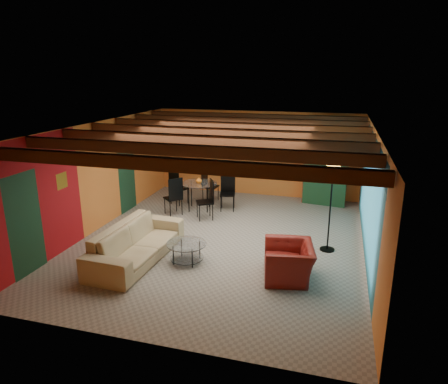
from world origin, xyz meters
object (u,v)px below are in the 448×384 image
(dining_table, at_px, (199,191))
(armoire, at_px, (326,168))
(armchair, at_px, (289,261))
(floor_lamp, at_px, (330,207))
(coffee_table, at_px, (187,252))
(potted_plant, at_px, (329,124))
(sofa, at_px, (137,243))
(vase, at_px, (199,170))

(dining_table, bearing_deg, armoire, 25.77)
(armchair, xyz_separation_m, armoire, (0.44, 5.10, 0.73))
(dining_table, bearing_deg, armchair, -48.45)
(floor_lamp, bearing_deg, coffee_table, -153.33)
(floor_lamp, height_order, potted_plant, potted_plant)
(armchair, distance_m, potted_plant, 5.52)
(armchair, height_order, coffee_table, armchair)
(potted_plant, bearing_deg, coffee_table, -117.40)
(floor_lamp, bearing_deg, dining_table, 152.97)
(coffee_table, relative_size, floor_lamp, 0.42)
(floor_lamp, xyz_separation_m, potted_plant, (-0.25, 3.57, 1.40))
(sofa, relative_size, dining_table, 1.25)
(floor_lamp, bearing_deg, armoire, 93.99)
(sofa, relative_size, vase, 14.64)
(dining_table, height_order, armoire, armoire)
(sofa, xyz_separation_m, armchair, (3.22, 0.08, -0.04))
(armchair, distance_m, floor_lamp, 1.80)
(sofa, bearing_deg, dining_table, -0.69)
(sofa, height_order, armoire, armoire)
(dining_table, bearing_deg, vase, 0.00)
(dining_table, relative_size, potted_plant, 4.14)
(armchair, bearing_deg, floor_lamp, 144.89)
(armoire, xyz_separation_m, vase, (-3.47, -1.68, 0.11))
(armchair, relative_size, potted_plant, 2.07)
(armchair, distance_m, vase, 4.65)
(coffee_table, distance_m, dining_table, 3.46)
(potted_plant, bearing_deg, floor_lamp, -86.01)
(armchair, relative_size, armoire, 0.49)
(vase, bearing_deg, dining_table, 0.00)
(floor_lamp, relative_size, vase, 11.21)
(dining_table, xyz_separation_m, floor_lamp, (3.72, -1.90, 0.46))
(floor_lamp, bearing_deg, potted_plant, 93.99)
(coffee_table, height_order, dining_table, dining_table)
(coffee_table, height_order, floor_lamp, floor_lamp)
(sofa, bearing_deg, armchair, -86.31)
(coffee_table, xyz_separation_m, armoire, (2.59, 5.00, 0.86))
(armchair, xyz_separation_m, floor_lamp, (0.69, 1.53, 0.67))
(armoire, bearing_deg, sofa, -117.01)
(vase, bearing_deg, potted_plant, 25.77)
(floor_lamp, bearing_deg, vase, 152.97)
(sofa, xyz_separation_m, armoire, (3.66, 5.18, 0.69))
(sofa, xyz_separation_m, coffee_table, (1.06, 0.18, -0.17))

